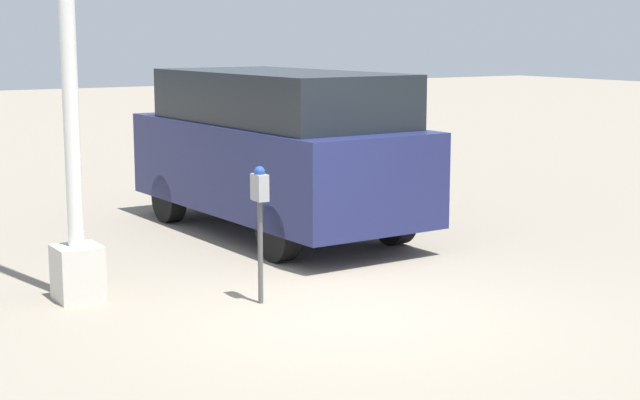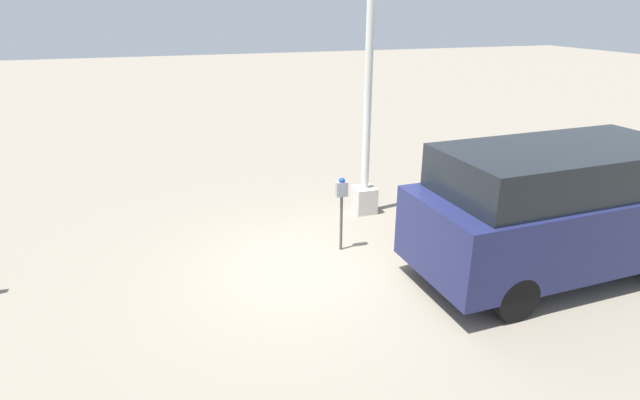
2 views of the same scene
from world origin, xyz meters
TOP-DOWN VIEW (x-y plane):
  - ground_plane at (0.00, 0.00)m, footprint 80.00×80.00m
  - parking_meter_near at (0.72, 0.49)m, footprint 0.21×0.12m
  - lamp_post at (1.79, 1.97)m, footprint 0.44×0.44m
  - parked_van at (3.66, -1.35)m, footprint 4.82×2.10m

SIDE VIEW (x-z plane):
  - ground_plane at x=0.00m, z-range 0.00..0.00m
  - parking_meter_near at x=0.72m, z-range 0.32..1.68m
  - parked_van at x=3.66m, z-range 0.08..2.23m
  - lamp_post at x=1.79m, z-range -1.02..4.52m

